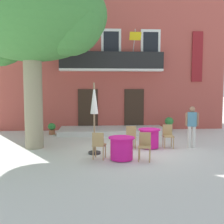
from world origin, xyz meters
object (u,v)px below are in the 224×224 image
(ground_planter_right, at_px, (169,123))
(ground_planter_left, at_px, (52,128))
(cafe_table_middle, at_px, (149,138))
(cafe_chair_near_tree_1, at_px, (145,144))
(cafe_table_near_tree, at_px, (122,148))
(pedestrian_near_entrance, at_px, (192,124))
(cafe_chair_near_tree_0, at_px, (99,144))
(cafe_umbrella, at_px, (94,108))
(cafe_chair_middle_1, at_px, (168,134))
(plane_tree, at_px, (29,19))
(cafe_chair_middle_0, at_px, (131,135))

(ground_planter_right, bearing_deg, ground_planter_left, -175.21)
(cafe_table_middle, relative_size, ground_planter_left, 1.48)
(cafe_chair_near_tree_1, xyz_separation_m, ground_planter_right, (2.46, 5.73, -0.09))
(cafe_table_near_tree, relative_size, pedestrian_near_entrance, 0.53)
(cafe_chair_near_tree_1, distance_m, ground_planter_left, 6.44)
(cafe_chair_near_tree_0, xyz_separation_m, ground_planter_right, (3.95, 5.49, -0.09))
(cafe_table_middle, bearing_deg, pedestrian_near_entrance, -0.21)
(cafe_table_middle, xyz_separation_m, cafe_umbrella, (-2.15, -0.78, 1.27))
(cafe_table_middle, relative_size, ground_planter_right, 1.10)
(cafe_chair_near_tree_1, distance_m, cafe_chair_middle_1, 2.22)
(cafe_table_near_tree, xyz_separation_m, ground_planter_left, (-3.04, 5.09, -0.07))
(cafe_chair_near_tree_1, xyz_separation_m, cafe_umbrella, (-1.63, 1.00, 1.14))
(cafe_chair_near_tree_0, relative_size, cafe_chair_middle_1, 1.00)
(cafe_umbrella, distance_m, ground_planter_left, 4.91)
(cafe_umbrella, xyz_separation_m, ground_planter_left, (-2.15, 4.21, -1.34))
(cafe_table_near_tree, bearing_deg, cafe_table_middle, 52.61)
(ground_planter_left, bearing_deg, plane_tree, -95.68)
(ground_planter_left, bearing_deg, cafe_table_near_tree, -59.19)
(cafe_umbrella, bearing_deg, ground_planter_right, 49.17)
(cafe_chair_near_tree_0, height_order, cafe_chair_near_tree_1, same)
(cafe_chair_near_tree_1, distance_m, pedestrian_near_entrance, 2.87)
(ground_planter_left, bearing_deg, cafe_chair_near_tree_1, -54.01)
(cafe_chair_near_tree_1, xyz_separation_m, pedestrian_near_entrance, (2.23, 1.77, 0.40))
(cafe_chair_near_tree_0, xyz_separation_m, pedestrian_near_entrance, (3.72, 1.54, 0.40))
(cafe_table_near_tree, height_order, cafe_chair_middle_0, cafe_chair_middle_0)
(plane_tree, xyz_separation_m, cafe_chair_middle_0, (3.86, -0.50, -4.44))
(cafe_chair_near_tree_1, height_order, cafe_table_middle, cafe_chair_near_tree_1)
(plane_tree, xyz_separation_m, cafe_chair_near_tree_1, (4.08, -2.19, -4.44))
(cafe_table_middle, bearing_deg, ground_planter_left, 141.47)
(plane_tree, height_order, cafe_chair_middle_1, plane_tree)
(cafe_table_middle, distance_m, ground_planter_left, 5.50)
(plane_tree, distance_m, ground_planter_left, 5.55)
(cafe_chair_middle_0, height_order, ground_planter_left, cafe_chair_middle_0)
(cafe_chair_middle_1, distance_m, pedestrian_near_entrance, 1.03)
(cafe_chair_middle_1, height_order, ground_planter_right, cafe_chair_middle_1)
(plane_tree, relative_size, cafe_chair_middle_1, 7.53)
(cafe_chair_middle_1, relative_size, cafe_umbrella, 0.36)
(cafe_umbrella, bearing_deg, ground_planter_left, 117.07)
(cafe_table_middle, xyz_separation_m, cafe_chair_middle_1, (0.75, 0.03, 0.14))
(cafe_table_middle, distance_m, cafe_umbrella, 2.62)
(plane_tree, xyz_separation_m, ground_planter_right, (6.54, 3.54, -4.53))
(plane_tree, bearing_deg, ground_planter_left, 84.32)
(cafe_umbrella, distance_m, pedestrian_near_entrance, 4.00)
(ground_planter_left, bearing_deg, cafe_chair_middle_0, -44.70)
(cafe_table_near_tree, height_order, cafe_chair_near_tree_0, cafe_chair_near_tree_0)
(cafe_chair_middle_0, bearing_deg, cafe_umbrella, -153.85)
(cafe_chair_near_tree_1, distance_m, cafe_umbrella, 2.22)
(pedestrian_near_entrance, bearing_deg, cafe_table_near_tree, -150.89)
(cafe_chair_middle_1, relative_size, ground_planter_left, 1.56)
(cafe_chair_near_tree_0, bearing_deg, cafe_chair_middle_1, 29.65)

